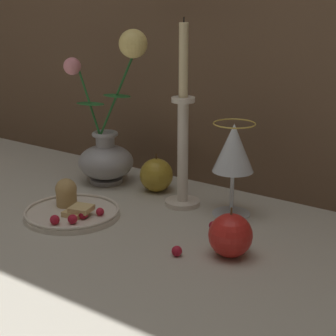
# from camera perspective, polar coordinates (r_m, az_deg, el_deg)

# --- Properties ---
(ground_plane) EXTENTS (2.40, 2.40, 0.00)m
(ground_plane) POSITION_cam_1_polar(r_m,az_deg,el_deg) (1.14, -2.37, -4.67)
(ground_plane) COLOR #B7B2A3
(ground_plane) RESTS_ON ground
(vase) EXTENTS (0.23, 0.13, 0.36)m
(vase) POSITION_cam_1_polar(r_m,az_deg,el_deg) (1.30, -6.15, 2.48)
(vase) COLOR #A3A3A8
(vase) RESTS_ON ground_plane
(plate_with_pastries) EXTENTS (0.19, 0.19, 0.07)m
(plate_with_pastries) POSITION_cam_1_polar(r_m,az_deg,el_deg) (1.14, -9.80, -4.11)
(plate_with_pastries) COLOR silver
(plate_with_pastries) RESTS_ON ground_plane
(wine_glass) EXTENTS (0.08, 0.08, 0.19)m
(wine_glass) POSITION_cam_1_polar(r_m,az_deg,el_deg) (1.10, 6.66, 1.69)
(wine_glass) COLOR silver
(wine_glass) RESTS_ON ground_plane
(candlestick) EXTENTS (0.07, 0.07, 0.38)m
(candlestick) POSITION_cam_1_polar(r_m,az_deg,el_deg) (1.14, 1.52, 2.81)
(candlestick) COLOR silver
(candlestick) RESTS_ON ground_plane
(apple_beside_vase) EXTENTS (0.07, 0.07, 0.09)m
(apple_beside_vase) POSITION_cam_1_polar(r_m,az_deg,el_deg) (1.25, -1.19, -0.72)
(apple_beside_vase) COLOR #B2932D
(apple_beside_vase) RESTS_ON ground_plane
(apple_near_glass) EXTENTS (0.07, 0.07, 0.09)m
(apple_near_glass) POSITION_cam_1_polar(r_m,az_deg,el_deg) (0.95, 6.37, -6.82)
(apple_near_glass) COLOR red
(apple_near_glass) RESTS_ON ground_plane
(berry_near_plate) EXTENTS (0.02, 0.02, 0.02)m
(berry_near_plate) POSITION_cam_1_polar(r_m,az_deg,el_deg) (1.06, 4.60, -5.83)
(berry_near_plate) COLOR #AD192D
(berry_near_plate) RESTS_ON ground_plane
(berry_front_center) EXTENTS (0.02, 0.02, 0.02)m
(berry_front_center) POSITION_cam_1_polar(r_m,az_deg,el_deg) (0.96, 0.90, -8.43)
(berry_front_center) COLOR #AD192D
(berry_front_center) RESTS_ON ground_plane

